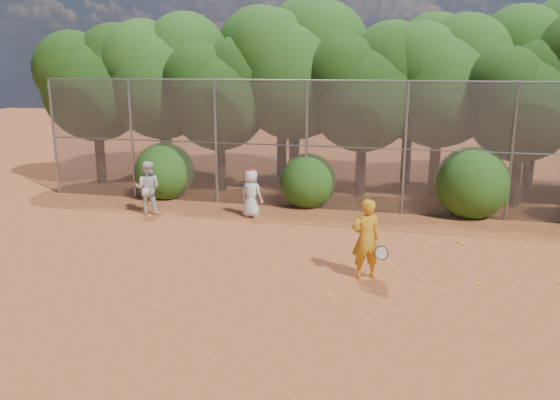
# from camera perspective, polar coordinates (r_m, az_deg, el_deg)

# --- Properties ---
(ground) EXTENTS (80.00, 80.00, 0.00)m
(ground) POSITION_cam_1_polar(r_m,az_deg,el_deg) (11.72, 1.87, -8.38)
(ground) COLOR #A74E25
(ground) RESTS_ON ground
(fence_back) EXTENTS (20.05, 0.09, 4.03)m
(fence_back) POSITION_cam_1_polar(r_m,az_deg,el_deg) (16.95, 5.73, 5.73)
(fence_back) COLOR gray
(fence_back) RESTS_ON ground
(tree_0) EXTENTS (4.38, 3.81, 6.00)m
(tree_0) POSITION_cam_1_polar(r_m,az_deg,el_deg) (22.00, -18.67, 11.86)
(tree_0) COLOR black
(tree_0) RESTS_ON ground
(tree_1) EXTENTS (4.64, 4.03, 6.35)m
(tree_1) POSITION_cam_1_polar(r_m,az_deg,el_deg) (21.23, -12.10, 12.85)
(tree_1) COLOR black
(tree_1) RESTS_ON ground
(tree_2) EXTENTS (3.99, 3.47, 5.47)m
(tree_2) POSITION_cam_1_polar(r_m,az_deg,el_deg) (19.64, -6.22, 11.32)
(tree_2) COLOR black
(tree_2) RESTS_ON ground
(tree_3) EXTENTS (4.89, 4.26, 6.70)m
(tree_3) POSITION_cam_1_polar(r_m,az_deg,el_deg) (19.90, 1.75, 13.76)
(tree_3) COLOR black
(tree_3) RESTS_ON ground
(tree_4) EXTENTS (4.19, 3.64, 5.73)m
(tree_4) POSITION_cam_1_polar(r_m,az_deg,el_deg) (18.94, 8.89, 11.67)
(tree_4) COLOR black
(tree_4) RESTS_ON ground
(tree_5) EXTENTS (4.51, 3.92, 6.17)m
(tree_5) POSITION_cam_1_polar(r_m,az_deg,el_deg) (19.68, 16.58, 12.19)
(tree_5) COLOR black
(tree_5) RESTS_ON ground
(tree_6) EXTENTS (3.86, 3.36, 5.29)m
(tree_6) POSITION_cam_1_polar(r_m,az_deg,el_deg) (18.98, 24.22, 9.76)
(tree_6) COLOR black
(tree_6) RESTS_ON ground
(tree_9) EXTENTS (4.83, 4.20, 6.62)m
(tree_9) POSITION_cam_1_polar(r_m,az_deg,el_deg) (23.74, -11.91, 13.36)
(tree_9) COLOR black
(tree_9) RESTS_ON ground
(tree_10) EXTENTS (5.15, 4.48, 7.06)m
(tree_10) POSITION_cam_1_polar(r_m,az_deg,el_deg) (22.27, 0.39, 14.38)
(tree_10) COLOR black
(tree_10) RESTS_ON ground
(tree_11) EXTENTS (4.64, 4.03, 6.35)m
(tree_11) POSITION_cam_1_polar(r_m,az_deg,el_deg) (21.27, 13.67, 12.77)
(tree_11) COLOR black
(tree_11) RESTS_ON ground
(tree_12) EXTENTS (5.02, 4.37, 6.88)m
(tree_12) POSITION_cam_1_polar(r_m,az_deg,el_deg) (22.30, 25.67, 12.75)
(tree_12) COLOR black
(tree_12) RESTS_ON ground
(bush_0) EXTENTS (2.00, 2.00, 2.00)m
(bush_0) POSITION_cam_1_polar(r_m,az_deg,el_deg) (19.12, -11.97, 3.22)
(bush_0) COLOR #214C13
(bush_0) RESTS_ON ground
(bush_1) EXTENTS (1.80, 1.80, 1.80)m
(bush_1) POSITION_cam_1_polar(r_m,az_deg,el_deg) (17.58, 2.94, 2.26)
(bush_1) COLOR #214C13
(bush_1) RESTS_ON ground
(bush_2) EXTENTS (2.20, 2.20, 2.20)m
(bush_2) POSITION_cam_1_polar(r_m,az_deg,el_deg) (17.34, 19.40, 1.99)
(bush_2) COLOR #214C13
(bush_2) RESTS_ON ground
(player_yellow) EXTENTS (0.89, 0.66, 1.74)m
(player_yellow) POSITION_cam_1_polar(r_m,az_deg,el_deg) (11.72, 8.95, -4.03)
(player_yellow) COLOR orange
(player_yellow) RESTS_ON ground
(player_teen) EXTENTS (0.81, 0.65, 1.47)m
(player_teen) POSITION_cam_1_polar(r_m,az_deg,el_deg) (16.29, -3.01, 0.72)
(player_teen) COLOR white
(player_teen) RESTS_ON ground
(player_white) EXTENTS (0.91, 0.81, 1.63)m
(player_white) POSITION_cam_1_polar(r_m,az_deg,el_deg) (17.10, -13.66, 1.26)
(player_white) COLOR white
(player_white) RESTS_ON ground
(ball_0) EXTENTS (0.07, 0.07, 0.07)m
(ball_0) POSITION_cam_1_polar(r_m,az_deg,el_deg) (12.16, 20.05, -8.25)
(ball_0) COLOR yellow
(ball_0) RESTS_ON ground
(ball_1) EXTENTS (0.07, 0.07, 0.07)m
(ball_1) POSITION_cam_1_polar(r_m,az_deg,el_deg) (14.63, 18.51, -4.39)
(ball_1) COLOR yellow
(ball_1) RESTS_ON ground
(ball_2) EXTENTS (0.07, 0.07, 0.07)m
(ball_2) POSITION_cam_1_polar(r_m,az_deg,el_deg) (10.94, 5.14, -9.92)
(ball_2) COLOR yellow
(ball_2) RESTS_ON ground
(ball_3) EXTENTS (0.07, 0.07, 0.07)m
(ball_3) POSITION_cam_1_polar(r_m,az_deg,el_deg) (12.87, 27.13, -7.74)
(ball_3) COLOR yellow
(ball_3) RESTS_ON ground
(ball_4) EXTENTS (0.07, 0.07, 0.07)m
(ball_4) POSITION_cam_1_polar(r_m,az_deg,el_deg) (12.43, -0.81, -6.88)
(ball_4) COLOR yellow
(ball_4) RESTS_ON ground
(ball_5) EXTENTS (0.07, 0.07, 0.07)m
(ball_5) POSITION_cam_1_polar(r_m,az_deg,el_deg) (14.80, 18.07, -4.14)
(ball_5) COLOR yellow
(ball_5) RESTS_ON ground
(ball_6) EXTENTS (0.07, 0.07, 0.07)m
(ball_6) POSITION_cam_1_polar(r_m,az_deg,el_deg) (14.67, 11.20, -3.86)
(ball_6) COLOR yellow
(ball_6) RESTS_ON ground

